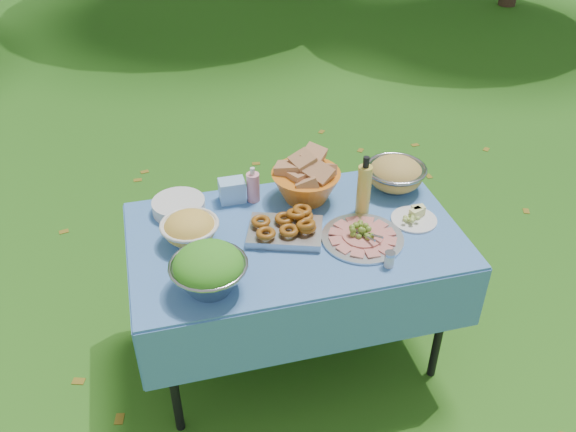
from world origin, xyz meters
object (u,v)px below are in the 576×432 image
at_px(pasta_bowl_steel, 396,174).
at_px(charcuterie_platter, 363,232).
at_px(oil_bottle, 364,185).
at_px(bread_bowl, 306,179).
at_px(plate_stack, 179,206).
at_px(salad_bowl, 209,269).
at_px(picnic_table, 294,296).

relative_size(pasta_bowl_steel, charcuterie_platter, 0.81).
bearing_deg(oil_bottle, charcuterie_platter, -109.53).
relative_size(bread_bowl, charcuterie_platter, 0.90).
distance_m(plate_stack, charcuterie_platter, 0.86).
bearing_deg(bread_bowl, pasta_bowl_steel, -1.91).
height_order(pasta_bowl_steel, oil_bottle, oil_bottle).
bearing_deg(pasta_bowl_steel, oil_bottle, -144.85).
bearing_deg(bread_bowl, plate_stack, 176.07).
bearing_deg(oil_bottle, bread_bowl, 142.07).
height_order(salad_bowl, pasta_bowl_steel, salad_bowl).
height_order(plate_stack, bread_bowl, bread_bowl).
height_order(bread_bowl, oil_bottle, oil_bottle).
bearing_deg(charcuterie_platter, pasta_bowl_steel, 50.31).
height_order(salad_bowl, oil_bottle, oil_bottle).
relative_size(salad_bowl, charcuterie_platter, 0.84).
xyz_separation_m(plate_stack, pasta_bowl_steel, (1.05, -0.06, 0.05)).
xyz_separation_m(salad_bowl, charcuterie_platter, (0.69, 0.15, -0.06)).
distance_m(pasta_bowl_steel, oil_bottle, 0.29).
height_order(salad_bowl, charcuterie_platter, salad_bowl).
xyz_separation_m(picnic_table, bread_bowl, (0.12, 0.26, 0.49)).
height_order(picnic_table, salad_bowl, salad_bowl).
distance_m(picnic_table, oil_bottle, 0.64).
xyz_separation_m(picnic_table, plate_stack, (-0.48, 0.30, 0.41)).
bearing_deg(salad_bowl, plate_stack, 96.24).
height_order(picnic_table, plate_stack, plate_stack).
distance_m(charcuterie_platter, oil_bottle, 0.24).
bearing_deg(plate_stack, charcuterie_platter, -28.75).
bearing_deg(salad_bowl, picnic_table, 32.44).
height_order(pasta_bowl_steel, charcuterie_platter, pasta_bowl_steel).
distance_m(salad_bowl, charcuterie_platter, 0.71).
relative_size(salad_bowl, pasta_bowl_steel, 1.03).
xyz_separation_m(salad_bowl, pasta_bowl_steel, (0.99, 0.51, -0.02)).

